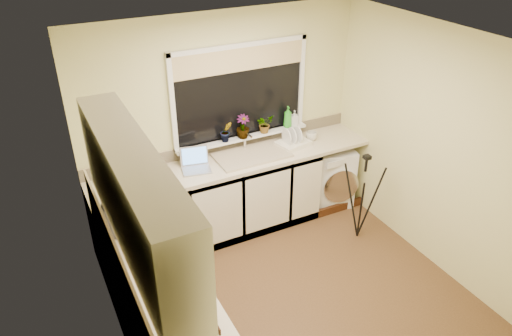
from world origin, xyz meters
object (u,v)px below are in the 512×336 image
object	(u,v)px
microwave	(127,207)
plant_d	(265,124)
kettle	(156,238)
soap_bottle_clear	(294,118)
tripod	(362,197)
plant_b	(226,131)
cup_back	(311,136)
dish_rack	(293,144)
steel_jar	(156,272)
washing_machine	(328,175)
soap_bottle_green	(288,117)
laptop	(195,163)
plant_c	(243,127)

from	to	relation	value
microwave	plant_d	world-z (taller)	plant_d
kettle	soap_bottle_clear	distance (m)	2.48
kettle	tripod	distance (m)	2.45
tripod	plant_b	size ratio (longest dim) A/B	4.39
microwave	cup_back	bearing A→B (deg)	-59.35
dish_rack	steel_jar	distance (m)	2.51
washing_machine	soap_bottle_clear	distance (m)	0.88
steel_jar	soap_bottle_green	world-z (taller)	soap_bottle_green
microwave	tripod	bearing A→B (deg)	-79.05
laptop	soap_bottle_clear	distance (m)	1.35
dish_rack	cup_back	size ratio (longest dim) A/B	2.74
laptop	plant_d	xyz separation A→B (m)	(0.92, 0.17, 0.20)
steel_jar	soap_bottle_green	xyz separation A→B (m)	(2.10, 1.62, 0.23)
tripod	microwave	world-z (taller)	microwave
dish_rack	microwave	size ratio (longest dim) A/B	0.67
plant_b	dish_rack	bearing A→B (deg)	-13.16
washing_machine	soap_bottle_clear	world-z (taller)	soap_bottle_clear
kettle	soap_bottle_clear	size ratio (longest dim) A/B	1.28
kettle	cup_back	distance (m)	2.50
soap_bottle_clear	laptop	bearing A→B (deg)	-171.91
microwave	cup_back	distance (m)	2.42
steel_jar	plant_b	world-z (taller)	plant_b
plant_d	cup_back	xyz separation A→B (m)	(0.54, -0.17, -0.20)
dish_rack	cup_back	xyz separation A→B (m)	(0.27, 0.03, 0.03)
laptop	soap_bottle_clear	bearing A→B (deg)	19.81
laptop	kettle	size ratio (longest dim) A/B	1.46
microwave	plant_d	size ratio (longest dim) A/B	2.56
plant_d	dish_rack	bearing A→B (deg)	-35.31
laptop	dish_rack	xyz separation A→B (m)	(1.19, -0.02, -0.03)
plant_c	plant_b	bearing A→B (deg)	-178.62
plant_b	plant_c	distance (m)	0.21
plant_c	soap_bottle_green	size ratio (longest dim) A/B	1.04
tripod	microwave	size ratio (longest dim) A/B	1.96
plant_c	laptop	bearing A→B (deg)	-165.73
soap_bottle_clear	cup_back	distance (m)	0.30
kettle	soap_bottle_clear	world-z (taller)	soap_bottle_clear
kettle	plant_c	bearing A→B (deg)	42.63
steel_jar	cup_back	world-z (taller)	cup_back
soap_bottle_green	tripod	bearing A→B (deg)	-68.92
laptop	microwave	xyz separation A→B (m)	(-0.87, -0.61, 0.09)
steel_jar	dish_rack	bearing A→B (deg)	34.54
dish_rack	soap_bottle_clear	xyz separation A→B (m)	(0.13, 0.21, 0.21)
tripod	plant_d	distance (m)	1.37
plant_b	plant_c	bearing A→B (deg)	1.38
plant_d	soap_bottle_green	distance (m)	0.31
steel_jar	plant_b	xyz separation A→B (m)	(1.31, 1.60, 0.22)
steel_jar	plant_b	bearing A→B (deg)	50.76
tripod	plant_b	distance (m)	1.66
dish_rack	cup_back	bearing A→B (deg)	-5.95
kettle	dish_rack	world-z (taller)	kettle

